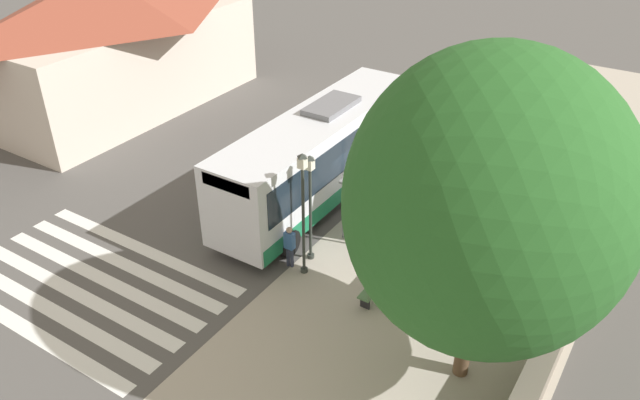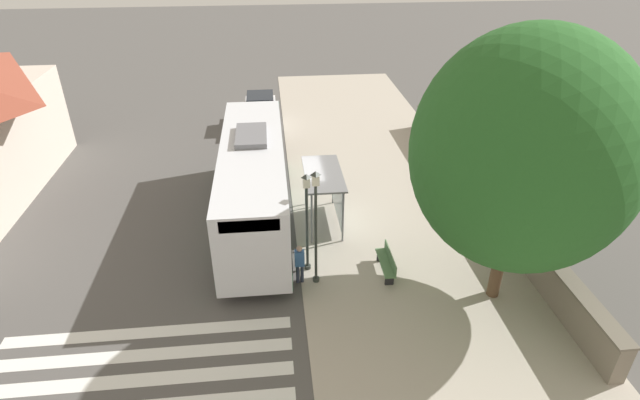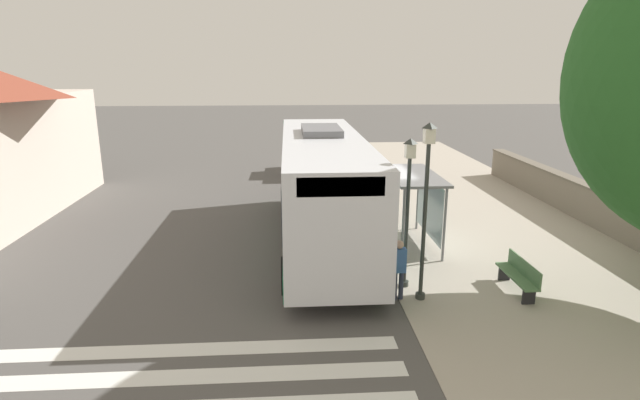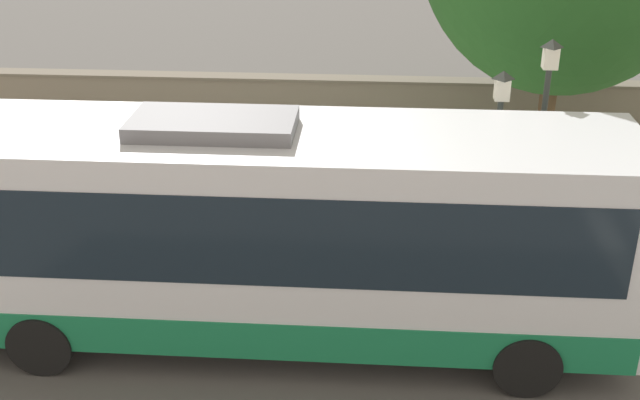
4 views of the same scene
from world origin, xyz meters
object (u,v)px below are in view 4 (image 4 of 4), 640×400
(pedestrian, at_px, (533,249))
(street_lamp_far, at_px, (540,144))
(bus_shelter, at_px, (312,156))
(bench, at_px, (495,194))
(street_lamp_near, at_px, (495,163))
(bus, at_px, (271,230))

(pedestrian, height_order, street_lamp_far, street_lamp_far)
(bus_shelter, height_order, pedestrian, bus_shelter)
(bench, relative_size, street_lamp_near, 0.45)
(bus_shelter, distance_m, bench, 4.42)
(street_lamp_near, bearing_deg, street_lamp_far, 107.30)
(bus_shelter, bearing_deg, bench, 115.67)
(bus, height_order, street_lamp_far, street_lamp_far)
(bus, bearing_deg, street_lamp_near, 118.09)
(bus_shelter, height_order, bench, bus_shelter)
(street_lamp_far, bearing_deg, bench, -174.92)
(bus, distance_m, street_lamp_near, 4.12)
(bus, height_order, bus_shelter, bus)
(street_lamp_near, xyz_separation_m, street_lamp_far, (-0.24, 0.77, 0.27))
(street_lamp_far, bearing_deg, bus, -63.68)
(pedestrian, bearing_deg, street_lamp_near, -114.30)
(pedestrian, height_order, bench, pedestrian)
(bench, height_order, street_lamp_near, street_lamp_near)
(bench, relative_size, street_lamp_far, 0.40)
(bus_shelter, xyz_separation_m, bench, (-1.80, 3.75, -1.49))
(bus_shelter, bearing_deg, pedestrian, 70.26)
(pedestrian, height_order, street_lamp_near, street_lamp_near)
(bus, relative_size, street_lamp_far, 2.45)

